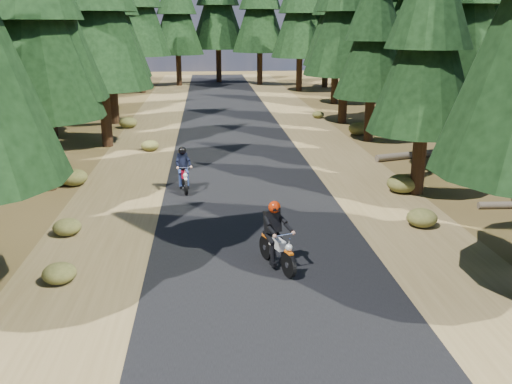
# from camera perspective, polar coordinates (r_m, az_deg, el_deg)

# --- Properties ---
(ground) EXTENTS (120.00, 120.00, 0.00)m
(ground) POSITION_cam_1_polar(r_m,az_deg,el_deg) (15.82, 0.47, -5.36)
(ground) COLOR #4C3C1B
(ground) RESTS_ON ground
(road) EXTENTS (6.00, 100.00, 0.01)m
(road) POSITION_cam_1_polar(r_m,az_deg,el_deg) (20.53, -0.85, -0.16)
(road) COLOR black
(road) RESTS_ON ground
(shoulder_l) EXTENTS (3.20, 100.00, 0.01)m
(shoulder_l) POSITION_cam_1_polar(r_m,az_deg,el_deg) (20.73, -13.64, -0.48)
(shoulder_l) COLOR brown
(shoulder_l) RESTS_ON ground
(shoulder_r) EXTENTS (3.20, 100.00, 0.01)m
(shoulder_r) POSITION_cam_1_polar(r_m,az_deg,el_deg) (21.34, 11.56, 0.14)
(shoulder_r) COLOR brown
(shoulder_r) RESTS_ON ground
(log_near) EXTENTS (4.76, 1.80, 0.32)m
(log_near) POSITION_cam_1_polar(r_m,az_deg,el_deg) (27.24, 16.24, 3.69)
(log_near) COLOR #4C4233
(log_near) RESTS_ON ground
(understory_shrubs) EXTENTS (14.52, 32.70, 0.71)m
(understory_shrubs) POSITION_cam_1_polar(r_m,az_deg,el_deg) (23.71, 0.47, 2.85)
(understory_shrubs) COLOR #474C1E
(understory_shrubs) RESTS_ON ground
(rider_lead) EXTENTS (1.19, 1.98, 1.70)m
(rider_lead) POSITION_cam_1_polar(r_m,az_deg,el_deg) (14.22, 2.12, -5.48)
(rider_lead) COLOR beige
(rider_lead) RESTS_ON road
(rider_follow) EXTENTS (0.80, 1.85, 1.60)m
(rider_follow) POSITION_cam_1_polar(r_m,az_deg,el_deg) (20.95, -7.24, 1.56)
(rider_follow) COLOR maroon
(rider_follow) RESTS_ON road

